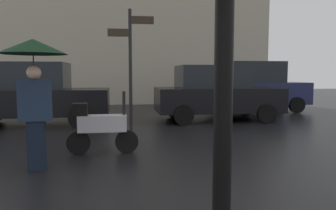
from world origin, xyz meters
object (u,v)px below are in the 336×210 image
object	(u,v)px
parked_scooter	(100,126)
parked_car_distant	(256,87)
parked_car_right	(31,94)
parked_car_left	(216,93)
street_signpost	(131,62)
pedestrian_with_umbrella	(34,67)

from	to	relation	value
parked_scooter	parked_car_distant	bearing A→B (deg)	54.33
parked_car_right	parked_car_distant	size ratio (longest dim) A/B	1.12
parked_car_left	parked_car_distant	size ratio (longest dim) A/B	1.03
parked_car_distant	street_signpost	size ratio (longest dim) A/B	1.31
parked_scooter	parked_car_left	distance (m)	5.59
parked_scooter	street_signpost	world-z (taller)	street_signpost
pedestrian_with_umbrella	parked_car_distant	bearing A→B (deg)	30.80
parked_car_left	parked_car_right	size ratio (longest dim) A/B	0.92
pedestrian_with_umbrella	parked_car_left	size ratio (longest dim) A/B	0.51
pedestrian_with_umbrella	street_signpost	world-z (taller)	street_signpost
parked_car_right	parked_car_distant	distance (m)	8.80
street_signpost	parked_car_distant	bearing A→B (deg)	44.00
parked_scooter	parked_car_left	bearing A→B (deg)	56.58
parked_scooter	parked_car_right	size ratio (longest dim) A/B	0.31
street_signpost	pedestrian_with_umbrella	bearing A→B (deg)	-124.72
pedestrian_with_umbrella	parked_car_left	distance (m)	6.99
parked_scooter	parked_car_distant	world-z (taller)	parked_car_distant
parked_car_left	parked_scooter	bearing A→B (deg)	-140.07
parked_car_distant	street_signpost	bearing A→B (deg)	52.55
parked_car_left	street_signpost	xyz separation A→B (m)	(-2.97, -2.89, 0.93)
parked_car_right	parked_scooter	bearing A→B (deg)	-67.26
parked_scooter	parked_car_distant	distance (m)	9.01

